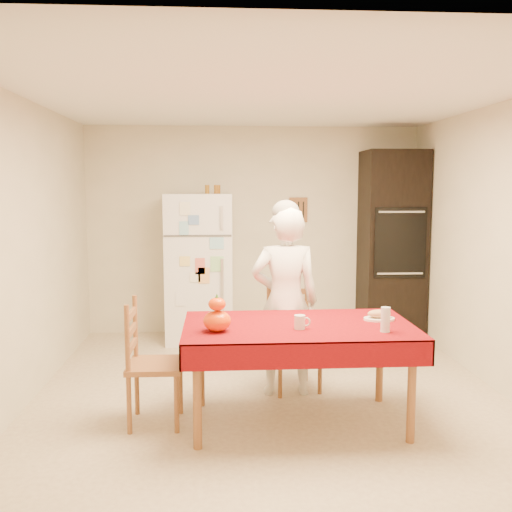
{
  "coord_description": "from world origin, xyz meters",
  "views": [
    {
      "loc": [
        -0.42,
        -4.68,
        1.78
      ],
      "look_at": [
        -0.1,
        0.2,
        1.18
      ],
      "focal_mm": 40.0,
      "sensor_mm": 36.0,
      "label": 1
    }
  ],
  "objects": [
    {
      "name": "dining_table",
      "position": [
        0.16,
        -0.56,
        0.69
      ],
      "size": [
        1.7,
        1.0,
        0.76
      ],
      "color": "brown",
      "rests_on": "floor"
    },
    {
      "name": "wine_glass",
      "position": [
        0.74,
        -0.82,
        0.85
      ],
      "size": [
        0.07,
        0.07,
        0.18
      ],
      "primitive_type": "cylinder",
      "color": "silver",
      "rests_on": "dining_table"
    },
    {
      "name": "spice_jar_mid",
      "position": [
        -0.45,
        1.93,
        1.75
      ],
      "size": [
        0.05,
        0.05,
        0.1
      ],
      "primitive_type": "cylinder",
      "color": "#975E1B",
      "rests_on": "refrigerator"
    },
    {
      "name": "bread_plate",
      "position": [
        0.8,
        -0.47,
        0.77
      ],
      "size": [
        0.24,
        0.24,
        0.02
      ],
      "primitive_type": "cylinder",
      "color": "white",
      "rests_on": "dining_table"
    },
    {
      "name": "oven_cabinet",
      "position": [
        1.63,
        1.93,
        1.1
      ],
      "size": [
        0.7,
        0.62,
        2.2
      ],
      "color": "black",
      "rests_on": "floor"
    },
    {
      "name": "chair_far",
      "position": [
        0.21,
        0.22,
        0.51
      ],
      "size": [
        0.49,
        0.48,
        0.95
      ],
      "rotation": [
        0.0,
        0.0,
        0.21
      ],
      "color": "brown",
      "rests_on": "floor"
    },
    {
      "name": "pumpkin_lower",
      "position": [
        -0.44,
        -0.73,
        0.84
      ],
      "size": [
        0.2,
        0.2,
        0.15
      ],
      "primitive_type": "ellipsoid",
      "color": "#C83604",
      "rests_on": "dining_table"
    },
    {
      "name": "seated_woman",
      "position": [
        0.14,
        0.07,
        0.81
      ],
      "size": [
        0.59,
        0.39,
        1.61
      ],
      "primitive_type": "imported",
      "rotation": [
        0.0,
        0.0,
        3.14
      ],
      "color": "white",
      "rests_on": "floor"
    },
    {
      "name": "chair_left",
      "position": [
        -0.97,
        -0.5,
        0.51
      ],
      "size": [
        0.41,
        0.43,
        0.95
      ],
      "rotation": [
        0.0,
        0.0,
        1.56
      ],
      "color": "brown",
      "rests_on": "floor"
    },
    {
      "name": "room_shell",
      "position": [
        0.0,
        0.0,
        1.62
      ],
      "size": [
        4.02,
        4.52,
        2.51
      ],
      "color": "beige",
      "rests_on": "ground"
    },
    {
      "name": "bread_loaf",
      "position": [
        0.8,
        -0.47,
        0.81
      ],
      "size": [
        0.18,
        0.1,
        0.06
      ],
      "primitive_type": "ellipsoid",
      "color": "#967B4A",
      "rests_on": "bread_plate"
    },
    {
      "name": "floor",
      "position": [
        0.0,
        0.0,
        0.0
      ],
      "size": [
        4.5,
        4.5,
        0.0
      ],
      "primitive_type": "plane",
      "color": "tan",
      "rests_on": "ground"
    },
    {
      "name": "spice_jar_left",
      "position": [
        -0.55,
        1.93,
        1.75
      ],
      "size": [
        0.05,
        0.05,
        0.1
      ],
      "primitive_type": "cylinder",
      "color": "#92611A",
      "rests_on": "refrigerator"
    },
    {
      "name": "pumpkin_upper",
      "position": [
        -0.44,
        -0.73,
        0.96
      ],
      "size": [
        0.12,
        0.12,
        0.09
      ],
      "primitive_type": "ellipsoid",
      "color": "#E83905",
      "rests_on": "pumpkin_lower"
    },
    {
      "name": "spice_jar_right",
      "position": [
        -0.42,
        1.93,
        1.75
      ],
      "size": [
        0.05,
        0.05,
        0.1
      ],
      "primitive_type": "cylinder",
      "color": "#8F571A",
      "rests_on": "refrigerator"
    },
    {
      "name": "coffee_mug",
      "position": [
        0.15,
        -0.7,
        0.81
      ],
      "size": [
        0.08,
        0.08,
        0.1
      ],
      "primitive_type": "cylinder",
      "color": "silver",
      "rests_on": "dining_table"
    },
    {
      "name": "refrigerator",
      "position": [
        -0.65,
        1.88,
        0.85
      ],
      "size": [
        0.75,
        0.74,
        1.7
      ],
      "color": "white",
      "rests_on": "floor"
    }
  ]
}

